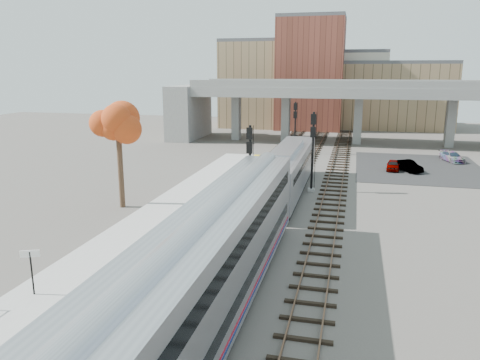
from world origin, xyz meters
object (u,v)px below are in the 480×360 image
at_px(signal_mast_near, 250,171).
at_px(signal_mast_mid, 312,152).
at_px(car_b, 408,166).
at_px(car_c, 452,157).
at_px(coach, 216,261).
at_px(car_a, 393,165).
at_px(tree, 118,124).
at_px(locomotive, 288,169).
at_px(signal_mast_far, 295,129).

distance_m(signal_mast_near, signal_mast_mid, 8.74).
xyz_separation_m(car_b, car_c, (5.82, 7.36, -0.02)).
height_order(coach, car_a, coach).
bearing_deg(signal_mast_near, tree, -175.01).
height_order(car_a, car_c, car_c).
distance_m(locomotive, car_a, 16.29).
distance_m(locomotive, signal_mast_far, 20.94).
relative_size(signal_mast_near, car_a, 2.06).
height_order(coach, signal_mast_far, signal_mast_far).
relative_size(coach, signal_mast_far, 3.63).
relative_size(locomotive, tree, 2.08).
height_order(locomotive, car_b, locomotive).
distance_m(signal_mast_mid, signal_mast_far, 20.07).
xyz_separation_m(signal_mast_far, car_c, (19.47, -0.97, -2.76)).
height_order(signal_mast_near, car_c, signal_mast_near).
bearing_deg(car_a, tree, -132.95).
bearing_deg(coach, signal_mast_mid, 85.19).
distance_m(coach, tree, 20.09).
relative_size(locomotive, signal_mast_far, 2.76).
height_order(signal_mast_mid, tree, tree).
relative_size(signal_mast_near, signal_mast_far, 1.00).
xyz_separation_m(signal_mast_mid, car_b, (9.55, 11.31, -3.04)).
bearing_deg(car_c, car_b, -147.86).
bearing_deg(signal_mast_near, signal_mast_mid, 62.01).
xyz_separation_m(tree, car_b, (24.15, 19.94, -6.13)).
relative_size(signal_mast_near, car_b, 1.85).
relative_size(signal_mast_mid, signal_mast_far, 1.06).
bearing_deg(car_a, locomotive, -122.87).
xyz_separation_m(tree, car_c, (29.97, 27.30, -6.15)).
bearing_deg(signal_mast_mid, car_b, 49.82).
distance_m(signal_mast_far, car_b, 16.23).
bearing_deg(car_b, tree, -173.93).
distance_m(car_a, car_b, 1.58).
relative_size(signal_mast_near, signal_mast_mid, 0.94).
distance_m(signal_mast_far, car_a, 14.79).
distance_m(signal_mast_near, tree, 11.07).
distance_m(tree, car_c, 41.01).
height_order(coach, signal_mast_near, signal_mast_near).
bearing_deg(car_b, signal_mast_near, -159.14).
bearing_deg(coach, signal_mast_near, 97.45).
height_order(locomotive, coach, coach).
height_order(coach, car_b, coach).
bearing_deg(signal_mast_near, car_a, 57.94).
bearing_deg(signal_mast_far, signal_mast_near, -90.00).
height_order(signal_mast_far, car_c, signal_mast_far).
xyz_separation_m(coach, signal_mast_mid, (2.00, 23.77, 0.90)).
height_order(locomotive, signal_mast_near, signal_mast_near).
bearing_deg(locomotive, car_a, 51.91).
xyz_separation_m(signal_mast_near, car_c, (19.47, 26.39, -2.76)).
xyz_separation_m(signal_mast_mid, car_c, (15.37, 18.67, -3.06)).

